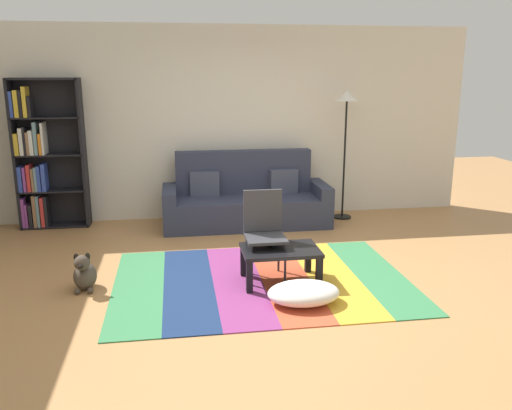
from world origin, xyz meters
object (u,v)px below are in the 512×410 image
(couch, at_px, (246,200))
(bookshelf, at_px, (42,158))
(coffee_table, at_px, (280,254))
(standing_lamp, at_px, (346,113))
(folding_chair, at_px, (264,227))
(tv_remote, at_px, (270,245))
(pouf, at_px, (304,293))
(dog, at_px, (85,274))

(couch, bearing_deg, bookshelf, 174.02)
(coffee_table, bearing_deg, standing_lamp, 58.47)
(coffee_table, distance_m, folding_chair, 0.33)
(tv_remote, bearing_deg, coffee_table, -62.12)
(coffee_table, height_order, pouf, coffee_table)
(bookshelf, height_order, folding_chair, bookshelf)
(dog, bearing_deg, folding_chair, 2.57)
(dog, bearing_deg, tv_remote, -1.26)
(pouf, xyz_separation_m, dog, (-2.03, 0.65, 0.05))
(standing_lamp, relative_size, tv_remote, 12.11)
(folding_chair, bearing_deg, bookshelf, 158.43)
(folding_chair, bearing_deg, standing_lamp, 72.16)
(dog, height_order, standing_lamp, standing_lamp)
(couch, height_order, bookshelf, bookshelf)
(standing_lamp, bearing_deg, folding_chair, -126.41)
(pouf, distance_m, folding_chair, 0.88)
(couch, relative_size, coffee_table, 2.94)
(couch, xyz_separation_m, bookshelf, (-2.70, 0.28, 0.61))
(pouf, relative_size, tv_remote, 4.45)
(bookshelf, xyz_separation_m, tv_remote, (2.68, -2.34, -0.58))
(dog, bearing_deg, pouf, -17.84)
(tv_remote, bearing_deg, standing_lamp, 35.69)
(folding_chair, bearing_deg, tv_remote, -51.42)
(coffee_table, distance_m, tv_remote, 0.14)
(dog, relative_size, standing_lamp, 0.22)
(couch, distance_m, dog, 2.75)
(couch, relative_size, folding_chair, 2.51)
(pouf, distance_m, dog, 2.13)
(pouf, bearing_deg, coffee_table, 101.76)
(pouf, bearing_deg, standing_lamp, 65.54)
(dog, bearing_deg, bookshelf, 110.17)
(tv_remote, bearing_deg, couch, 68.96)
(coffee_table, height_order, tv_remote, tv_remote)
(pouf, bearing_deg, bookshelf, 134.22)
(bookshelf, xyz_separation_m, standing_lamp, (4.14, -0.18, 0.57))
(pouf, distance_m, tv_remote, 0.70)
(bookshelf, bearing_deg, dog, -69.83)
(coffee_table, relative_size, tv_remote, 5.12)
(couch, relative_size, bookshelf, 1.13)
(tv_remote, bearing_deg, bookshelf, 118.58)
(standing_lamp, bearing_deg, couch, -175.96)
(dog, xyz_separation_m, tv_remote, (1.83, -0.04, 0.21))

